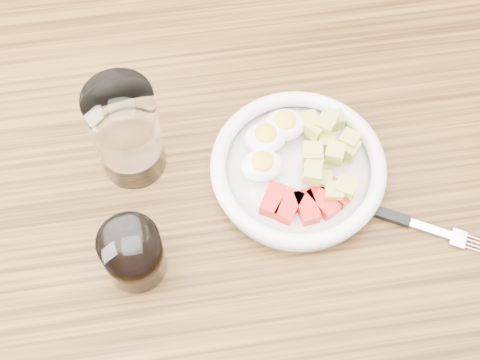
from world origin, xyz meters
The scene contains 6 objects.
ground centered at (0.00, 0.00, 0.00)m, with size 4.00×4.00×0.00m, color brown.
dining_table centered at (0.00, 0.00, 0.67)m, with size 1.50×0.90×0.77m.
bowl centered at (0.07, 0.02, 0.79)m, with size 0.24×0.24×0.06m.
fork centered at (0.19, -0.06, 0.77)m, with size 0.20×0.12×0.01m.
water_glass centered at (-0.15, 0.08, 0.85)m, with size 0.09×0.09×0.16m, color white.
coffee_glass centered at (-0.16, -0.08, 0.81)m, with size 0.08×0.08×0.09m.
Camera 1 is at (-0.07, -0.39, 1.61)m, focal length 50.00 mm.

